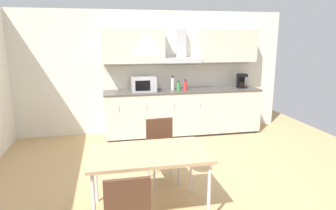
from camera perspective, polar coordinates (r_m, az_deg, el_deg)
name	(u,v)px	position (r m, az deg, el deg)	size (l,w,h in m)	color
ground_plane	(166,188)	(4.18, -0.29, -15.61)	(7.63, 7.74, 0.02)	tan
wall_back	(142,73)	(6.32, -5.04, 6.14)	(6.10, 0.10, 2.52)	silver
kitchen_counter	(183,112)	(6.25, 2.84, -1.29)	(3.21, 0.68, 0.93)	#333333
backsplash_tile	(180,76)	(6.42, 2.21, 5.50)	(3.19, 0.02, 0.49)	silver
upper_wall_cabinets	(182,46)	(6.22, 2.61, 11.08)	(3.19, 0.40, 0.67)	beige
microwave	(144,84)	(5.98, -4.65, 3.95)	(0.48, 0.35, 0.28)	#ADADB2
coffee_maker	(241,81)	(6.59, 13.79, 4.52)	(0.18, 0.19, 0.30)	black
bottle_white	(173,84)	(6.13, 0.88, 4.09)	(0.07, 0.07, 0.30)	white
bottle_green	(178,86)	(6.10, 1.99, 3.59)	(0.06, 0.06, 0.19)	green
bottle_red	(185,86)	(6.09, 3.30, 3.73)	(0.08, 0.08, 0.23)	red
dining_table	(149,156)	(3.38, -3.73, -9.68)	(1.31, 0.80, 0.74)	tan
chair_near_left	(127,210)	(2.73, -7.78, -19.24)	(0.40, 0.40, 0.87)	#4C2D1E
chair_far_right	(161,144)	(4.20, -1.28, -7.37)	(0.44, 0.44, 0.87)	#4C2D1E
pendant_lamp	(147,42)	(3.13, -4.06, 11.80)	(0.32, 0.32, 0.22)	silver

